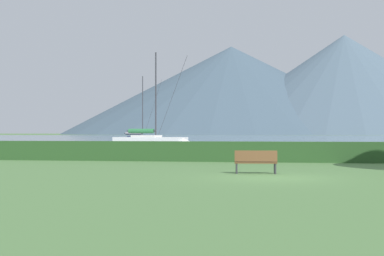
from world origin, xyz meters
TOP-DOWN VIEW (x-y plane):
  - ground_plane at (0.00, 0.00)m, footprint 1000.00×1000.00m
  - harbor_water at (0.00, 137.00)m, footprint 320.00×246.00m
  - hedge_line at (0.00, 11.00)m, footprint 80.00×1.20m
  - sailboat_slip_0 at (-12.94, 34.52)m, footprint 8.73×4.03m
  - sailboat_slip_4 at (-19.55, 54.99)m, footprint 7.21×2.76m
  - park_bench_near_path at (-0.66, 1.82)m, footprint 1.76×0.62m
  - distant_hill_west_ridge at (-37.85, 390.06)m, footprint 248.71×248.71m
  - distant_hill_east_ridge at (42.29, 378.05)m, footprint 206.94×206.94m

SIDE VIEW (x-z plane):
  - ground_plane at x=0.00m, z-range 0.00..0.00m
  - harbor_water at x=0.00m, z-range 0.00..0.00m
  - park_bench_near_path at x=-0.66m, z-range 0.06..1.01m
  - hedge_line at x=0.00m, z-range 0.00..1.15m
  - sailboat_slip_4 at x=-19.55m, z-range -4.17..5.37m
  - sailboat_slip_0 at x=-12.94m, z-range -4.21..5.62m
  - distant_hill_west_ridge at x=-37.85m, z-range 0.00..65.18m
  - distant_hill_east_ridge at x=42.29m, z-range 0.00..69.50m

